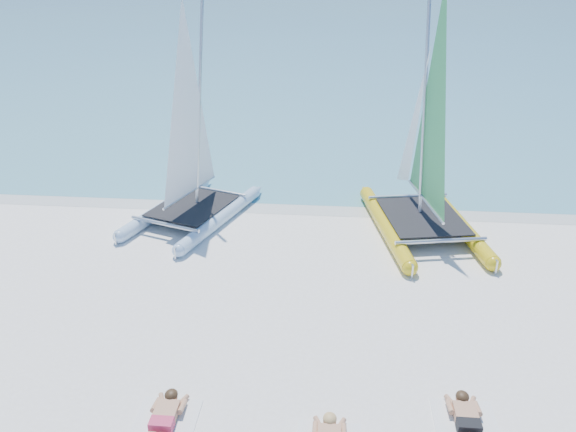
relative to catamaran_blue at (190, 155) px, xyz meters
The scene contains 7 objects.
ground 6.21m from the catamaran_blue, 48.35° to the right, with size 140.00×140.00×0.00m, color white.
sea 58.73m from the catamaran_blue, 86.15° to the left, with size 140.00×115.00×0.01m, color #71BCB6.
wet_sand_strip 4.48m from the catamaran_blue, 15.23° to the left, with size 140.00×1.40×0.01m, color silver.
catamaran_blue is the anchor object (origin of this frame).
catamaran_yellow 6.21m from the catamaran_blue, ahead, with size 3.28×5.50×6.83m.
sunbather_a 8.13m from the catamaran_blue, 80.21° to the right, with size 0.37×1.73×0.26m.
sunbather_c 9.80m from the catamaran_blue, 50.51° to the right, with size 0.37×1.73×0.26m.
Camera 1 is at (-0.05, -9.69, 6.82)m, focal length 35.00 mm.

